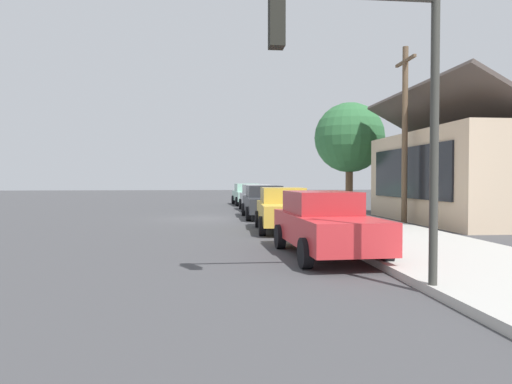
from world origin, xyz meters
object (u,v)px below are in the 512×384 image
Objects in this scene: car_silver at (257,197)px; car_charcoal at (265,201)px; utility_pole_wooden at (405,132)px; car_mustard at (283,209)px; shade_tree at (349,138)px; fire_hydrant_red at (345,224)px; car_cherry at (325,223)px; car_seafoam at (247,194)px; traffic_light_main at (372,80)px.

car_silver is 5.39m from car_charcoal.
car_silver is 10.98m from utility_pole_wooden.
utility_pole_wooden reaches higher than car_charcoal.
car_mustard is at bearing -70.14° from utility_pole_wooden.
shade_tree is at bearing 127.98° from car_charcoal.
utility_pole_wooden is at bearing 138.84° from fire_hydrant_red.
car_cherry is at bearing -1.74° from car_silver.
car_mustard is (17.06, -0.09, -0.00)m from car_seafoam.
car_cherry is at bearing -35.76° from utility_pole_wooden.
car_charcoal is 7.99m from shade_tree.
utility_pole_wooden is at bearing 112.97° from car_mustard.
car_silver is 0.72× the size of shade_tree.
shade_tree is at bearing 153.60° from car_mustard.
car_silver is at bearing 178.51° from car_charcoal.
car_seafoam is 26.58m from traffic_light_main.
car_charcoal is 6.84× the size of fire_hydrant_red.
car_charcoal reaches higher than fire_hydrant_red.
car_mustard is 9.76m from traffic_light_main.
car_mustard is 6.22× the size of fire_hydrant_red.
traffic_light_main is (3.88, -0.25, 2.68)m from car_cherry.
car_cherry is at bearing -2.13° from car_seafoam.
car_mustard is 6.67m from utility_pole_wooden.
car_seafoam is at bearing 179.55° from traffic_light_main.
car_cherry reaches higher than fire_hydrant_red.
traffic_light_main reaches higher than car_silver.
car_charcoal is at bearing -169.40° from fire_hydrant_red.
car_charcoal is (11.38, -0.09, 0.00)m from car_seafoam.
fire_hydrant_red is at bearing 11.15° from car_charcoal.
fire_hydrant_red is at bearing 4.11° from car_silver.
utility_pole_wooden is at bearing 57.00° from car_charcoal.
car_seafoam is at bearing 178.05° from car_cherry.
traffic_light_main reaches higher than fire_hydrant_red.
car_mustard is 3.02m from fire_hydrant_red.
traffic_light_main is 12.72m from utility_pole_wooden.
shade_tree reaches higher than car_silver.
car_silver is at bearing -149.44° from utility_pole_wooden.
car_charcoal is at bearing -176.87° from car_mustard.
traffic_light_main is 7.62m from fire_hydrant_red.
car_charcoal is 5.68m from car_mustard.
car_seafoam is 16.32m from utility_pole_wooden.
car_mustard is 5.51m from car_cherry.
shade_tree is at bearing 77.64° from car_silver.
car_charcoal is 0.75× the size of shade_tree.
car_mustard is at bearing -149.05° from fire_hydrant_red.
traffic_light_main is (19.41, -5.79, -0.91)m from shade_tree.
car_silver is 6.60× the size of fire_hydrant_red.
traffic_light_main is at bearing -5.77° from car_cherry.
traffic_light_main is at bearing -13.69° from fire_hydrant_red.
utility_pole_wooden is (-2.00, 5.54, 3.12)m from car_mustard.
car_silver and car_charcoal have the same top height.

